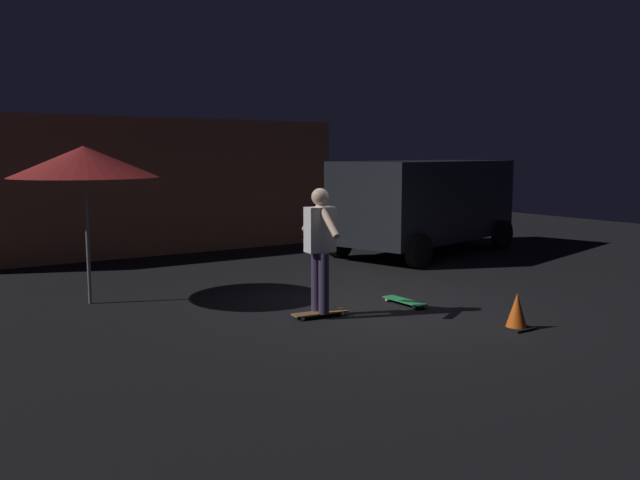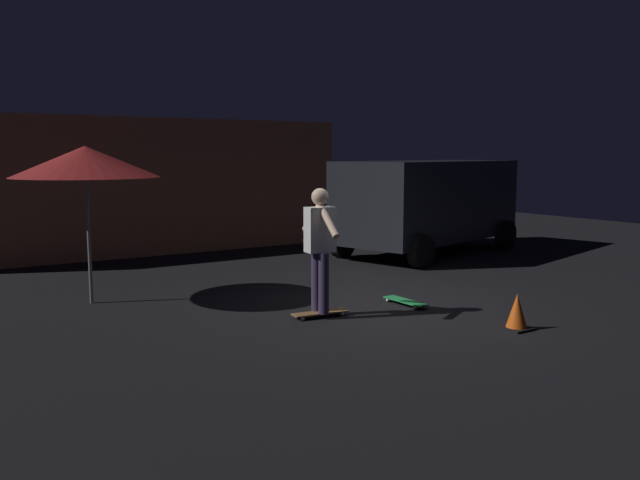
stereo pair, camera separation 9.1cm
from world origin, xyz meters
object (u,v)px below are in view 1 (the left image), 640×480
at_px(skateboard_spare, 405,301).
at_px(skater, 320,241).
at_px(parked_van, 426,201).
at_px(patio_umbrella, 84,162).
at_px(traffic_cone, 517,312).
at_px(skateboard_ridden, 320,313).

distance_m(skateboard_spare, skater, 1.74).
bearing_deg(parked_van, patio_umbrella, -172.28).
height_order(patio_umbrella, traffic_cone, patio_umbrella).
bearing_deg(skateboard_ridden, skater, 165.96).
relative_size(skateboard_spare, skater, 0.47).
distance_m(parked_van, skateboard_ridden, 6.40).
xyz_separation_m(skateboard_ridden, skater, (-0.00, 0.00, 0.98)).
bearing_deg(skater, traffic_cone, -47.56).
xyz_separation_m(patio_umbrella, traffic_cone, (4.08, -4.43, -1.86)).
bearing_deg(skateboard_spare, skater, 176.87).
distance_m(parked_van, traffic_cone, 6.53).
bearing_deg(patio_umbrella, parked_van, 7.72).
bearing_deg(patio_umbrella, skateboard_ridden, -47.29).
bearing_deg(skateboard_ridden, parked_van, 34.62).
distance_m(patio_umbrella, traffic_cone, 6.30).
distance_m(parked_van, patio_umbrella, 7.67).
bearing_deg(skateboard_spare, skateboard_ridden, 176.87).
relative_size(parked_van, skater, 2.95).
distance_m(skateboard_ridden, traffic_cone, 2.55).
height_order(patio_umbrella, skateboard_spare, patio_umbrella).
bearing_deg(skater, parked_van, 34.62).
relative_size(parked_van, skateboard_ridden, 6.18).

